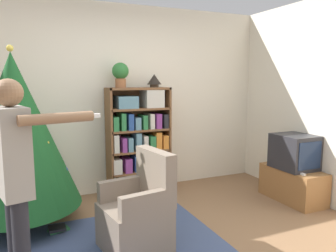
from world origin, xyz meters
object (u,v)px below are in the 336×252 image
potted_plant (120,73)px  table_lamp (154,80)px  television (294,152)px  christmas_tree (15,131)px  bookshelf (139,142)px  armchair (138,215)px  standing_person (16,176)px

potted_plant → table_lamp: bearing=-0.0°
television → christmas_tree: size_ratio=0.27×
television → table_lamp: size_ratio=2.56×
bookshelf → television: (1.74, -1.11, -0.07)m
television → christmas_tree: 3.35m
potted_plant → armchair: bearing=-100.2°
table_lamp → christmas_tree: bearing=-164.3°
table_lamp → potted_plant: bearing=180.0°
bookshelf → potted_plant: size_ratio=4.48×
standing_person → potted_plant: 2.40m
television → table_lamp: bearing=143.4°
christmas_tree → table_lamp: christmas_tree is taller
bookshelf → standing_person: 2.43m
christmas_tree → armchair: 1.59m
christmas_tree → potted_plant: 1.52m
bookshelf → potted_plant: potted_plant is taller
christmas_tree → potted_plant: bearing=21.1°
television → potted_plant: (-1.98, 1.12, 1.01)m
bookshelf → table_lamp: 0.88m
standing_person → table_lamp: (1.75, 1.90, 0.64)m
potted_plant → standing_person: bearing=-123.7°
bookshelf → potted_plant: 0.97m
television → armchair: bearing=-171.0°
television → armchair: armchair is taller
table_lamp → armchair: bearing=-116.8°
standing_person → table_lamp: size_ratio=7.92×
television → standing_person: (-3.25, -0.78, 0.28)m
table_lamp → television: bearing=-36.6°
armchair → potted_plant: potted_plant is taller
television → potted_plant: 2.49m
bookshelf → television: 2.07m
christmas_tree → standing_person: (0.02, -1.40, -0.10)m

